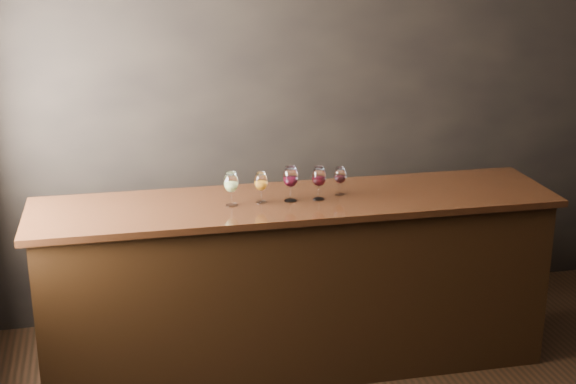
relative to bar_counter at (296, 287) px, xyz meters
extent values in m
cube|color=black|center=(0.48, 0.93, 0.85)|extent=(5.00, 0.02, 2.80)
cube|color=black|center=(0.00, 0.00, 0.00)|extent=(3.15, 0.76, 1.10)
cube|color=black|center=(0.00, 0.00, 0.57)|extent=(3.25, 0.84, 0.04)
cube|color=black|center=(-0.26, 0.71, -0.10)|extent=(2.47, 0.40, 0.89)
cylinder|color=white|center=(-0.41, -0.02, 0.59)|extent=(0.07, 0.07, 0.00)
cylinder|color=white|center=(-0.41, -0.02, 0.63)|extent=(0.01, 0.01, 0.08)
ellipsoid|color=white|center=(-0.41, -0.02, 0.73)|extent=(0.09, 0.09, 0.12)
cylinder|color=white|center=(-0.41, -0.02, 0.79)|extent=(0.07, 0.07, 0.01)
ellipsoid|color=#D1D770|center=(-0.41, -0.02, 0.71)|extent=(0.07, 0.07, 0.06)
cylinder|color=white|center=(-0.22, -0.01, 0.59)|extent=(0.07, 0.07, 0.00)
cylinder|color=white|center=(-0.22, -0.01, 0.63)|extent=(0.01, 0.01, 0.07)
ellipsoid|color=white|center=(-0.22, -0.01, 0.72)|extent=(0.08, 0.08, 0.11)
cylinder|color=white|center=(-0.22, -0.01, 0.77)|extent=(0.06, 0.06, 0.01)
ellipsoid|color=orange|center=(-0.22, -0.01, 0.70)|extent=(0.06, 0.06, 0.05)
cylinder|color=white|center=(-0.04, -0.02, 0.59)|extent=(0.08, 0.08, 0.00)
cylinder|color=white|center=(-0.04, -0.02, 0.64)|extent=(0.01, 0.01, 0.08)
ellipsoid|color=white|center=(-0.04, -0.02, 0.74)|extent=(0.09, 0.09, 0.13)
cylinder|color=white|center=(-0.04, -0.02, 0.80)|extent=(0.07, 0.07, 0.01)
ellipsoid|color=black|center=(-0.04, -0.02, 0.72)|extent=(0.07, 0.07, 0.06)
cylinder|color=white|center=(0.13, -0.03, 0.59)|extent=(0.07, 0.07, 0.00)
cylinder|color=white|center=(0.13, -0.03, 0.63)|extent=(0.01, 0.01, 0.08)
ellipsoid|color=white|center=(0.13, -0.03, 0.73)|extent=(0.09, 0.09, 0.12)
cylinder|color=white|center=(0.13, -0.03, 0.79)|extent=(0.07, 0.07, 0.01)
ellipsoid|color=black|center=(0.13, -0.03, 0.71)|extent=(0.07, 0.07, 0.06)
cylinder|color=white|center=(0.28, 0.03, 0.59)|extent=(0.06, 0.06, 0.00)
cylinder|color=white|center=(0.28, 0.03, 0.63)|extent=(0.01, 0.01, 0.07)
ellipsoid|color=white|center=(0.28, 0.03, 0.71)|extent=(0.08, 0.08, 0.11)
cylinder|color=white|center=(0.28, 0.03, 0.76)|extent=(0.06, 0.06, 0.01)
ellipsoid|color=black|center=(0.28, 0.03, 0.70)|extent=(0.06, 0.06, 0.05)
camera|label=1|loc=(-1.14, -4.52, 2.15)|focal=50.00mm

